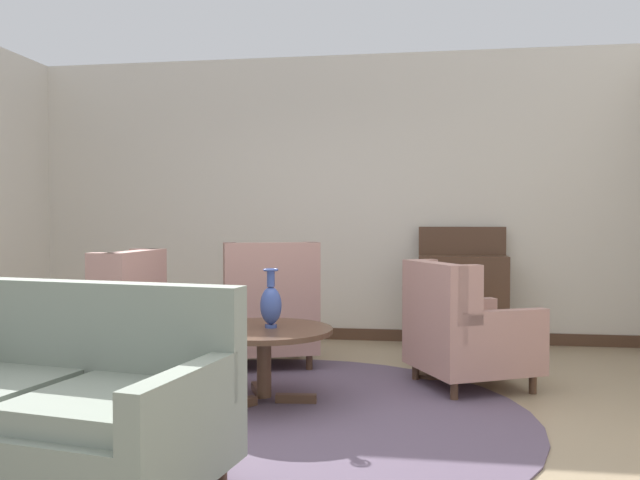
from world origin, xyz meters
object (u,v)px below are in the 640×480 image
Objects in this scene: armchair_foreground_right at (269,314)px; sideboard at (463,295)px; coffee_table at (264,340)px; porcelain_vase at (271,304)px; side_table at (432,323)px; armchair_near_window at (463,333)px; settee at (55,409)px; armchair_far_left at (106,333)px.

armchair_foreground_right is 2.03m from sideboard.
coffee_table is 1.16m from armchair_foreground_right.
porcelain_vase reaches higher than side_table.
coffee_table is at bearing 81.46° from armchair_foreground_right.
armchair_foreground_right is 1.68m from armchair_near_window.
settee is 2.74m from armchair_foreground_right.
side_table is 0.61× the size of sideboard.
settee is 4.34m from sideboard.
armchair_foreground_right is (0.36, 2.72, 0.05)m from settee.
settee is 1.58× the size of armchair_foreground_right.
armchair_near_window is at bearing -93.69° from sideboard.
armchair_near_window reaches higher than coffee_table.
porcelain_vase is 0.55× the size of side_table.
armchair_foreground_right is 1.43m from armchair_far_left.
armchair_far_left reaches higher than side_table.
side_table is at bearing 65.09° from settee.
coffee_table is at bearing -123.45° from sideboard.
porcelain_vase is at bearing 83.81° from armchair_foreground_right.
sideboard reaches higher than coffee_table.
settee is 2.32× the size of side_table.
armchair_foreground_right reaches higher than side_table.
armchair_far_left is (-0.95, -1.07, -0.01)m from armchair_foreground_right.
armchair_foreground_right is at bearing -147.20° from sideboard.
armchair_foreground_right is at bearing 172.60° from side_table.
armchair_near_window is 1.45× the size of side_table.
armchair_far_left is 2.50m from side_table.
armchair_foreground_right is at bearing 103.98° from porcelain_vase.
coffee_table is 0.89× the size of armchair_near_window.
armchair_foreground_right reaches higher than armchair_far_left.
sideboard is (2.07, 3.82, 0.13)m from settee.
side_table reaches higher than coffee_table.
sideboard is (1.48, 2.23, 0.09)m from coffee_table.
side_table is (1.15, 0.95, 0.00)m from coffee_table.
settee is 2.97m from armchair_near_window.
side_table is (2.34, 0.89, -0.01)m from armchair_far_left.
armchair_near_window is 0.38m from side_table.
sideboard reaches higher than armchair_foreground_right.
settee is at bearing -111.77° from porcelain_vase.
armchair_far_left is 3.43m from sideboard.
armchair_far_left is at bearing 177.76° from porcelain_vase.
armchair_near_window is at bearing 142.88° from armchair_foreground_right.
armchair_near_window reaches higher than side_table.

